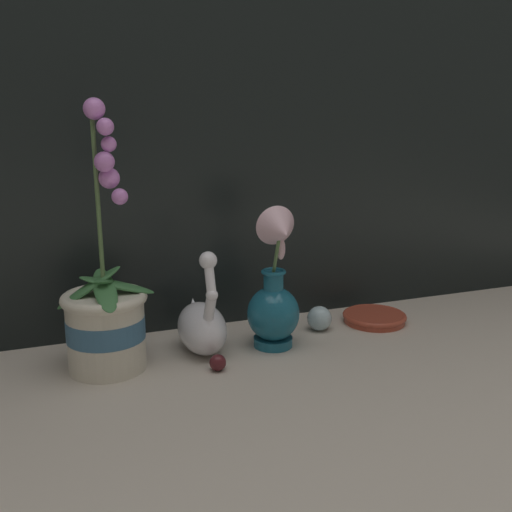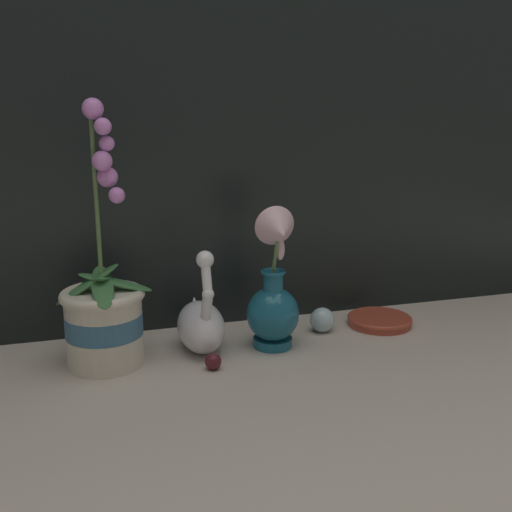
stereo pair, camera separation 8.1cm
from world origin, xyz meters
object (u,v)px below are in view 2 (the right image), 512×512
object	(u,v)px
glass_sphere	(322,320)
amber_dish	(380,320)
orchid_potted_plant	(104,313)
swan_figurine	(201,323)
blue_vase	(274,298)

from	to	relation	value
glass_sphere	amber_dish	world-z (taller)	glass_sphere
orchid_potted_plant	glass_sphere	bearing A→B (deg)	4.95
swan_figurine	glass_sphere	world-z (taller)	swan_figurine
orchid_potted_plant	amber_dish	xyz separation A→B (m)	(0.60, 0.04, -0.09)
blue_vase	orchid_potted_plant	bearing A→B (deg)	177.42
blue_vase	amber_dish	bearing A→B (deg)	11.72
blue_vase	amber_dish	distance (m)	0.29
orchid_potted_plant	blue_vase	world-z (taller)	orchid_potted_plant
orchid_potted_plant	blue_vase	size ratio (longest dim) A/B	1.68
orchid_potted_plant	amber_dish	world-z (taller)	orchid_potted_plant
blue_vase	glass_sphere	world-z (taller)	blue_vase
swan_figurine	amber_dish	world-z (taller)	swan_figurine
swan_figurine	glass_sphere	xyz separation A→B (m)	(0.27, 0.03, -0.03)
glass_sphere	blue_vase	bearing A→B (deg)	-157.08
swan_figurine	blue_vase	xyz separation A→B (m)	(0.14, -0.03, 0.05)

